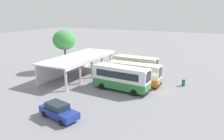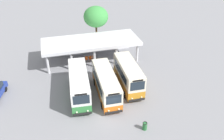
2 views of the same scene
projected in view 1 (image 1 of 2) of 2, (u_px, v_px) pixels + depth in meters
ground_plane at (155, 89)px, 30.75m from camera, size 180.00×180.00×0.00m
city_bus_nearest_orange at (121, 77)px, 29.90m from camera, size 2.83×8.23×3.40m
city_bus_second_in_row at (134, 73)px, 32.46m from camera, size 2.44×8.14×3.23m
city_bus_middle_cream at (135, 66)px, 35.65m from camera, size 2.47×7.36×3.51m
parked_car_flank at (58, 111)px, 22.30m from camera, size 2.78×4.83×1.62m
terminal_canopy at (76, 60)px, 36.68m from camera, size 15.01×5.97×3.40m
waiting_chair_end_by_column at (79, 75)px, 36.01m from camera, size 0.46×0.46×0.86m
waiting_chair_second_from_end at (81, 74)px, 36.53m from camera, size 0.46×0.46×0.86m
waiting_chair_middle_seat at (83, 73)px, 37.03m from camera, size 0.46×0.46×0.86m
roadside_tree_behind_canopy at (64, 40)px, 39.02m from camera, size 4.13×4.13×7.40m
litter_bin_apron at (183, 83)px, 32.01m from camera, size 0.49×0.49×0.90m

